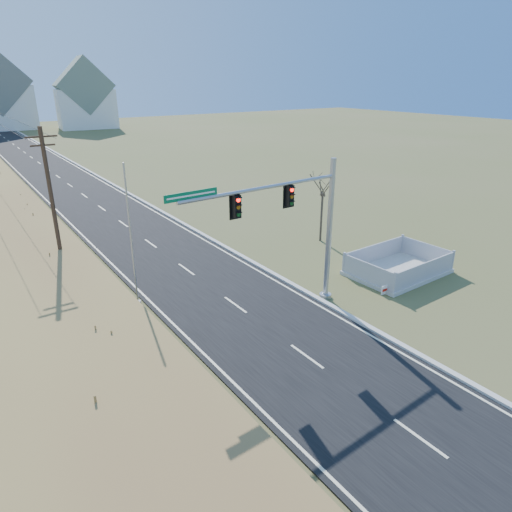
{
  "coord_description": "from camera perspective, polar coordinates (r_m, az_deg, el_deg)",
  "views": [
    {
      "loc": [
        -11.65,
        -14.98,
        11.66
      ],
      "look_at": [
        0.25,
        2.38,
        3.4
      ],
      "focal_mm": 32.0,
      "sensor_mm": 36.0,
      "label": 1
    }
  ],
  "objects": [
    {
      "name": "fence_enclosure",
      "position": [
        30.39,
        17.27,
        -1.59
      ],
      "size": [
        6.26,
        4.39,
        1.39
      ],
      "rotation": [
        0.0,
        0.0,
        0.04
      ],
      "color": "#B7B5AD",
      "rests_on": "ground"
    },
    {
      "name": "open_sign",
      "position": [
        27.25,
        15.76,
        -4.1
      ],
      "size": [
        0.44,
        0.1,
        0.55
      ],
      "rotation": [
        0.0,
        0.0,
        -0.08
      ],
      "color": "white",
      "rests_on": "ground"
    },
    {
      "name": "ground",
      "position": [
        22.28,
        2.97,
        -10.17
      ],
      "size": [
        260.0,
        260.0,
        0.0
      ],
      "primitive_type": "plane",
      "color": "#4E5429",
      "rests_on": "ground"
    },
    {
      "name": "condo_ne",
      "position": [
        123.21,
        -20.56,
        17.92
      ],
      "size": [
        14.12,
        10.51,
        16.52
      ],
      "rotation": [
        0.0,
        0.0,
        -0.1
      ],
      "color": "white",
      "rests_on": "ground"
    },
    {
      "name": "road",
      "position": [
        67.04,
        -24.24,
        9.58
      ],
      "size": [
        8.0,
        180.0,
        0.06
      ],
      "primitive_type": "cube",
      "color": "black",
      "rests_on": "ground"
    },
    {
      "name": "flagpole",
      "position": [
        24.98,
        -15.17,
        0.6
      ],
      "size": [
        0.35,
        0.35,
        7.76
      ],
      "color": "#B7B5AD",
      "rests_on": "ground"
    },
    {
      "name": "traffic_signal_mast",
      "position": [
        23.28,
        5.99,
        4.07
      ],
      "size": [
        9.87,
        0.94,
        7.86
      ],
      "rotation": [
        0.0,
        0.0,
        0.06
      ],
      "color": "#9EA0A5",
      "rests_on": "ground"
    },
    {
      "name": "curb",
      "position": [
        67.87,
        -20.8,
        10.25
      ],
      "size": [
        0.3,
        180.0,
        0.18
      ],
      "primitive_type": "cube",
      "color": "#B2AFA8",
      "rests_on": "ground"
    },
    {
      "name": "utility_pole_near",
      "position": [
        31.21,
        -24.19,
        6.63
      ],
      "size": [
        1.8,
        0.26,
        9.0
      ],
      "color": "#422D1E",
      "rests_on": "ground"
    },
    {
      "name": "bare_tree",
      "position": [
        34.09,
        8.4,
        9.02
      ],
      "size": [
        2.09,
        2.09,
        5.55
      ],
      "color": "#4C3F33",
      "rests_on": "ground"
    }
  ]
}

